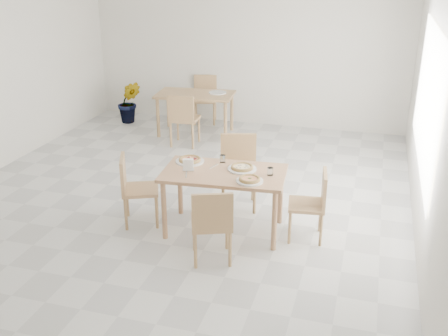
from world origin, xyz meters
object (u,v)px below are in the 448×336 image
(main_table, at_px, (224,179))
(pizza_mushroom, at_px, (242,167))
(chair_north, at_px, (238,165))
(plate_pepperoni, at_px, (190,161))
(chair_south, at_px, (212,221))
(second_table, at_px, (195,98))
(pizza_margherita, at_px, (250,179))
(pizza_pepperoni, at_px, (190,159))
(plate_empty, at_px, (218,93))
(napkin_holder, at_px, (188,165))
(plate_mushroom, at_px, (242,169))
(chair_east, at_px, (314,201))
(chair_back_s, at_px, (183,116))
(plate_margherita, at_px, (250,181))
(potted_plant, at_px, (129,102))
(tumbler_a, at_px, (270,171))
(chair_back_n, at_px, (205,95))
(tumbler_b, at_px, (223,159))
(chair_west, at_px, (133,185))

(main_table, xyz_separation_m, pizza_mushroom, (0.18, 0.12, 0.12))
(chair_north, distance_m, plate_pepperoni, 0.76)
(chair_south, height_order, second_table, chair_south)
(pizza_margherita, bearing_deg, pizza_mushroom, 118.03)
(pizza_pepperoni, distance_m, plate_empty, 3.39)
(pizza_margherita, xyz_separation_m, pizza_pepperoni, (-0.82, 0.37, 0.00))
(napkin_holder, height_order, plate_empty, napkin_holder)
(main_table, xyz_separation_m, second_table, (-1.53, 3.37, -0.00))
(pizza_margherita, bearing_deg, plate_mushroom, 118.03)
(chair_east, xyz_separation_m, plate_pepperoni, (-1.49, 0.06, 0.29))
(pizza_margherita, xyz_separation_m, second_table, (-1.88, 3.56, -0.12))
(second_table, xyz_separation_m, plate_empty, (0.38, 0.13, 0.10))
(chair_back_s, bearing_deg, plate_margherita, 119.69)
(plate_mushroom, relative_size, potted_plant, 0.41)
(chair_east, xyz_separation_m, pizza_margherita, (-0.67, -0.31, 0.31))
(chair_east, bearing_deg, main_table, -91.60)
(chair_east, height_order, tumbler_a, tumbler_a)
(chair_east, bearing_deg, plate_mushroom, -98.17)
(chair_north, relative_size, chair_back_n, 1.04)
(chair_north, height_order, plate_margherita, chair_north)
(plate_empty, distance_m, potted_plant, 1.88)
(pizza_margherita, xyz_separation_m, tumbler_b, (-0.45, 0.47, 0.01))
(pizza_pepperoni, relative_size, potted_plant, 0.40)
(second_table, xyz_separation_m, chair_back_n, (-0.08, 0.79, -0.14))
(chair_north, xyz_separation_m, napkin_holder, (-0.37, -0.84, 0.28))
(chair_south, bearing_deg, napkin_holder, -73.72)
(chair_east, distance_m, pizza_pepperoni, 1.53)
(pizza_mushroom, bearing_deg, plate_pepperoni, 174.82)
(pizza_pepperoni, height_order, tumbler_a, tumbler_a)
(napkin_holder, xyz_separation_m, chair_back_n, (-1.21, 4.25, -0.30))
(plate_empty, xyz_separation_m, potted_plant, (-1.84, 0.17, -0.35))
(chair_west, relative_size, pizza_mushroom, 2.60)
(pizza_margherita, distance_m, potted_plant, 5.12)
(chair_south, xyz_separation_m, plate_mushroom, (0.10, 0.83, 0.27))
(tumbler_a, bearing_deg, main_table, -174.58)
(pizza_mushroom, bearing_deg, chair_north, 108.37)
(chair_back_s, bearing_deg, tumbler_a, 124.56)
(plate_mushroom, bearing_deg, main_table, -147.43)
(chair_north, xyz_separation_m, plate_margherita, (0.37, -0.94, 0.22))
(plate_pepperoni, relative_size, pizza_pepperoni, 1.05)
(plate_pepperoni, distance_m, napkin_holder, 0.29)
(napkin_holder, bearing_deg, plate_pepperoni, 89.11)
(chair_north, distance_m, napkin_holder, 0.96)
(chair_south, xyz_separation_m, chair_east, (0.94, 0.82, -0.02))
(chair_west, relative_size, pizza_pepperoni, 2.64)
(plate_mushroom, bearing_deg, chair_west, -169.65)
(plate_pepperoni, height_order, napkin_holder, napkin_holder)
(pizza_pepperoni, distance_m, chair_back_s, 2.70)
(tumbler_a, xyz_separation_m, chair_back_n, (-2.13, 4.10, -0.27))
(pizza_mushroom, xyz_separation_m, plate_empty, (-1.33, 3.38, -0.02))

